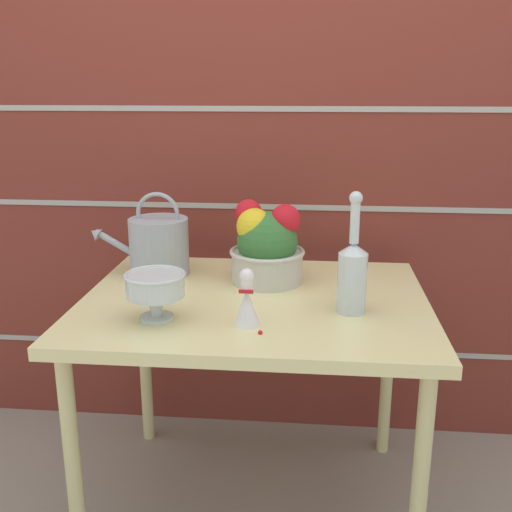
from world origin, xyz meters
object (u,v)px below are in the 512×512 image
at_px(flower_planter, 266,246).
at_px(watering_can, 158,245).
at_px(glass_decanter, 353,273).
at_px(figurine_vase, 246,302).
at_px(crystal_pedestal_bowl, 155,287).

bearing_deg(flower_planter, watering_can, 173.00).
relative_size(glass_decanter, figurine_vase, 2.19).
distance_m(flower_planter, figurine_vase, 0.38).
height_order(crystal_pedestal_bowl, flower_planter, flower_planter).
bearing_deg(flower_planter, figurine_vase, -93.81).
distance_m(watering_can, glass_decanter, 0.70).
relative_size(watering_can, glass_decanter, 0.99).
height_order(crystal_pedestal_bowl, glass_decanter, glass_decanter).
xyz_separation_m(watering_can, figurine_vase, (0.34, -0.42, -0.04)).
xyz_separation_m(crystal_pedestal_bowl, glass_decanter, (0.54, 0.11, 0.02)).
bearing_deg(flower_planter, glass_decanter, -43.44).
relative_size(flower_planter, glass_decanter, 0.77).
height_order(watering_can, flower_planter, watering_can).
relative_size(crystal_pedestal_bowl, flower_planter, 0.63).
height_order(glass_decanter, figurine_vase, glass_decanter).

